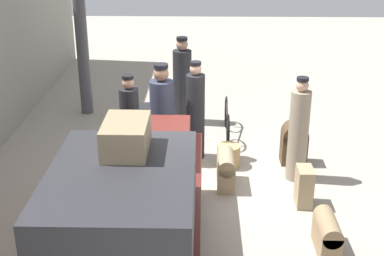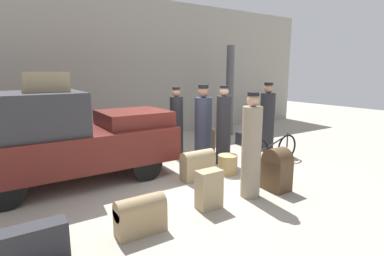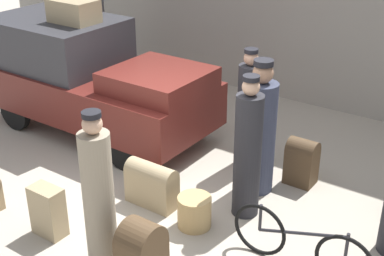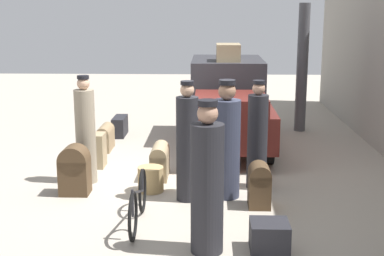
% 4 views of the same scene
% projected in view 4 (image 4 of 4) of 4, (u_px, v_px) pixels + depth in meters
% --- Properties ---
extents(ground_plane, '(30.00, 30.00, 0.00)m').
position_uv_depth(ground_plane, '(181.00, 178.00, 9.38)').
color(ground_plane, '#A89E8E').
extents(canopy_pillar_left, '(0.27, 0.27, 3.04)m').
position_uv_depth(canopy_pillar_left, '(302.00, 68.00, 12.70)').
color(canopy_pillar_left, '#4C4C51').
rests_on(canopy_pillar_left, ground).
extents(truck, '(3.95, 1.70, 1.81)m').
position_uv_depth(truck, '(228.00, 102.00, 11.46)').
color(truck, black).
rests_on(truck, ground).
extents(bicycle, '(1.63, 0.04, 0.69)m').
position_uv_depth(bicycle, '(138.00, 202.00, 7.28)').
color(bicycle, black).
rests_on(bicycle, ground).
extents(wicker_basket, '(0.42, 0.42, 0.41)m').
position_uv_depth(wicker_basket, '(151.00, 179.00, 8.68)').
color(wicker_basket, tan).
rests_on(wicker_basket, ground).
extents(porter_lifting_near_truck, '(0.34, 0.34, 1.84)m').
position_uv_depth(porter_lifting_near_truck, '(86.00, 133.00, 9.00)').
color(porter_lifting_near_truck, gray).
rests_on(porter_lifting_near_truck, ground).
extents(conductor_in_dark_uniform, '(0.34, 0.34, 1.86)m').
position_uv_depth(conductor_in_dark_uniform, '(187.00, 146.00, 8.15)').
color(conductor_in_dark_uniform, '#232328').
rests_on(conductor_in_dark_uniform, ground).
extents(porter_standing_middle, '(0.40, 0.40, 1.88)m').
position_uv_depth(porter_standing_middle, '(207.00, 184.00, 6.38)').
color(porter_standing_middle, '#232328').
rests_on(porter_standing_middle, ground).
extents(porter_with_bicycle, '(0.43, 0.43, 1.86)m').
position_uv_depth(porter_with_bicycle, '(226.00, 145.00, 8.29)').
color(porter_with_bicycle, '#33384C').
rests_on(porter_with_bicycle, ground).
extents(porter_carrying_trunk, '(0.33, 0.33, 1.79)m').
position_uv_depth(porter_carrying_trunk, '(257.00, 139.00, 8.73)').
color(porter_carrying_trunk, '#232328').
rests_on(porter_carrying_trunk, ground).
extents(trunk_wicker_pale, '(0.37, 0.46, 0.80)m').
position_uv_depth(trunk_wicker_pale, '(74.00, 169.00, 8.50)').
color(trunk_wicker_pale, '#4C3823').
rests_on(trunk_wicker_pale, ground).
extents(trunk_umber_medium, '(0.44, 0.47, 0.37)m').
position_uv_depth(trunk_umber_medium, '(269.00, 236.00, 6.54)').
color(trunk_umber_medium, '#232328').
rests_on(trunk_umber_medium, ground).
extents(suitcase_tan_flat, '(0.75, 0.28, 0.44)m').
position_uv_depth(suitcase_tan_flat, '(120.00, 126.00, 12.47)').
color(suitcase_tan_flat, '#232328').
rests_on(suitcase_tan_flat, ground).
extents(suitcase_black_upright, '(0.41, 0.24, 0.64)m').
position_uv_depth(suitcase_black_upright, '(98.00, 150.00, 9.99)').
color(suitcase_black_upright, '#9E8966').
rests_on(suitcase_black_upright, ground).
extents(trunk_large_brown, '(0.41, 0.33, 0.67)m').
position_uv_depth(trunk_large_brown, '(259.00, 184.00, 7.97)').
color(trunk_large_brown, '#4C3823').
rests_on(trunk_large_brown, ground).
extents(trunk_barrel_dark, '(0.68, 0.28, 0.53)m').
position_uv_depth(trunk_barrel_dark, '(105.00, 137.00, 11.20)').
color(trunk_barrel_dark, '#937A56').
rests_on(trunk_barrel_dark, ground).
extents(suitcase_small_leather, '(0.70, 0.29, 0.60)m').
position_uv_depth(suitcase_small_leather, '(160.00, 160.00, 9.36)').
color(suitcase_small_leather, '#9E8966').
rests_on(suitcase_small_leather, ground).
extents(trunk_on_truck_roof, '(0.76, 0.50, 0.36)m').
position_uv_depth(trunk_on_truck_roof, '(228.00, 52.00, 11.41)').
color(trunk_on_truck_roof, '#9E8966').
rests_on(trunk_on_truck_roof, truck).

